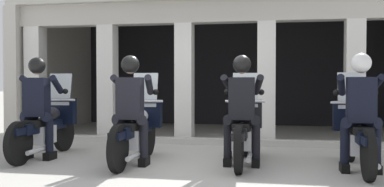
{
  "coord_description": "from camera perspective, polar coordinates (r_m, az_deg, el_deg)",
  "views": [
    {
      "loc": [
        1.25,
        -6.56,
        1.21
      ],
      "look_at": [
        0.0,
        0.19,
        1.03
      ],
      "focal_mm": 41.93,
      "sensor_mm": 36.0,
      "label": 1
    }
  ],
  "objects": [
    {
      "name": "police_officer_far_right",
      "position": [
        6.33,
        20.67,
        -1.03
      ],
      "size": [
        0.63,
        0.61,
        1.58
      ],
      "rotation": [
        0.0,
        0.0,
        -0.11
      ],
      "color": "black",
      "rests_on": "ground"
    },
    {
      "name": "motorcycle_far_right",
      "position": [
        6.64,
        20.21,
        -4.7
      ],
      "size": [
        0.62,
        2.04,
        1.35
      ],
      "rotation": [
        0.0,
        0.0,
        -0.11
      ],
      "color": "black",
      "rests_on": "ground"
    },
    {
      "name": "kerb_strip",
      "position": [
        8.61,
        3.81,
        -6.15
      ],
      "size": [
        8.88,
        0.24,
        0.12
      ],
      "primitive_type": "cube",
      "color": "#B7B5AD",
      "rests_on": "ground"
    },
    {
      "name": "station_building",
      "position": [
        11.08,
        5.37,
        5.0
      ],
      "size": [
        9.38,
        4.24,
        2.99
      ],
      "color": "black",
      "rests_on": "ground"
    },
    {
      "name": "motorcycle_center_right",
      "position": [
        6.73,
        6.55,
        -4.53
      ],
      "size": [
        0.62,
        2.04,
        1.35
      ],
      "rotation": [
        0.0,
        0.0,
        -0.24
      ],
      "color": "black",
      "rests_on": "ground"
    },
    {
      "name": "police_officer_center_left",
      "position": [
        6.5,
        -7.8,
        -0.88
      ],
      "size": [
        0.63,
        0.61,
        1.58
      ],
      "rotation": [
        0.0,
        0.0,
        -0.15
      ],
      "color": "black",
      "rests_on": "ground"
    },
    {
      "name": "ground_plane",
      "position": [
        9.71,
        3.05,
        -5.62
      ],
      "size": [
        80.0,
        80.0,
        0.0
      ],
      "primitive_type": "plane",
      "color": "#A8A59E"
    },
    {
      "name": "motorcycle_far_left",
      "position": [
        7.62,
        -17.94,
        -3.89
      ],
      "size": [
        0.62,
        2.04,
        1.35
      ],
      "rotation": [
        0.0,
        0.0,
        -0.09
      ],
      "color": "black",
      "rests_on": "ground"
    },
    {
      "name": "police_officer_far_left",
      "position": [
        7.34,
        -19.03,
        -0.67
      ],
      "size": [
        0.63,
        0.61,
        1.58
      ],
      "rotation": [
        0.0,
        0.0,
        -0.09
      ],
      "color": "black",
      "rests_on": "ground"
    },
    {
      "name": "police_officer_center_right",
      "position": [
        6.41,
        6.37,
        -0.9
      ],
      "size": [
        0.63,
        0.61,
        1.58
      ],
      "rotation": [
        0.0,
        0.0,
        -0.24
      ],
      "color": "black",
      "rests_on": "ground"
    },
    {
      "name": "motorcycle_center_left",
      "position": [
        6.8,
        -7.02,
        -4.47
      ],
      "size": [
        0.62,
        2.04,
        1.35
      ],
      "rotation": [
        0.0,
        0.0,
        -0.15
      ],
      "color": "black",
      "rests_on": "ground"
    }
  ]
}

